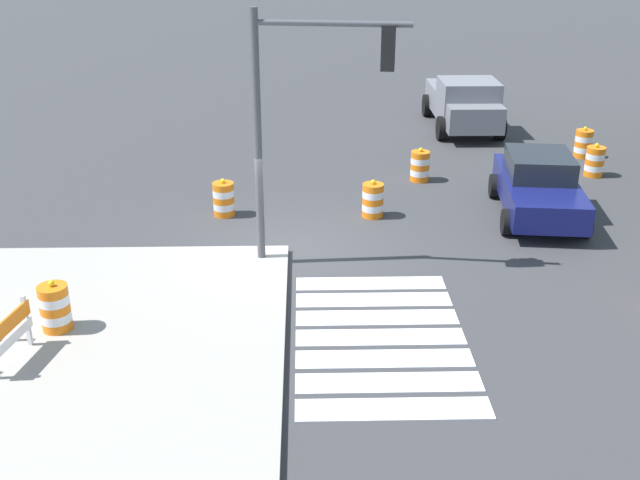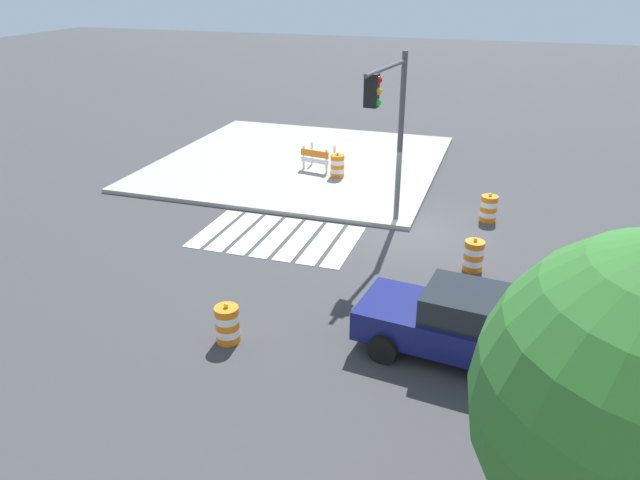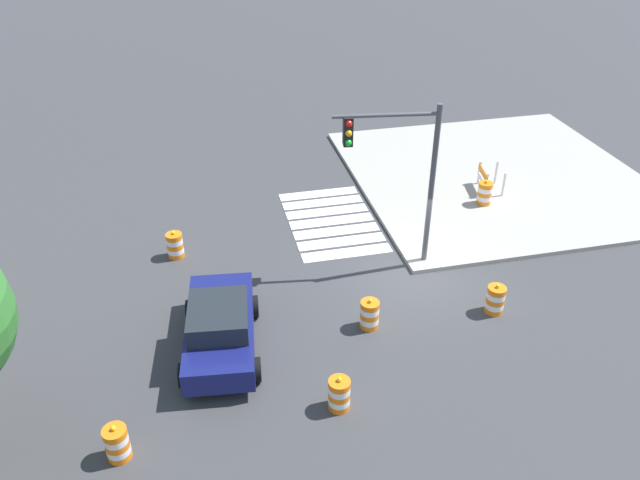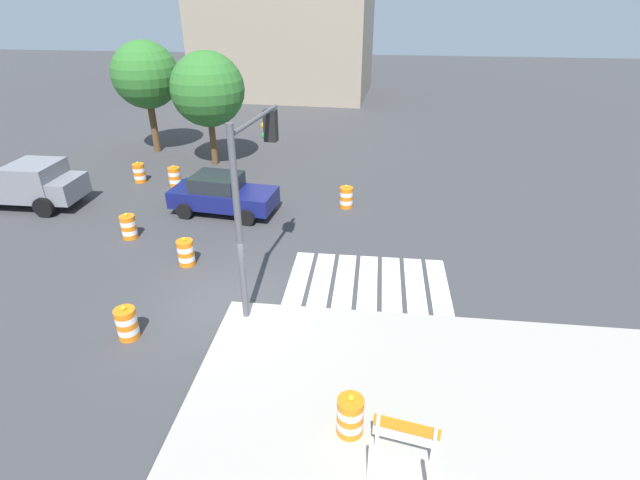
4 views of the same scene
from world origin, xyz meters
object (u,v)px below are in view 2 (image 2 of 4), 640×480
at_px(sports_car, 459,323).
at_px(construction_barricade, 317,157).
at_px(traffic_light_pole, 390,115).
at_px(traffic_barrel_near_corner, 474,256).
at_px(traffic_barrel_median_near, 631,455).
at_px(traffic_barrel_lane_center, 227,324).
at_px(traffic_barrel_on_sidewalk, 337,166).
at_px(traffic_barrel_median_far, 585,299).
at_px(traffic_barrel_far_curb, 489,208).

height_order(sports_car, construction_barricade, sports_car).
bearing_deg(traffic_light_pole, sports_car, 116.16).
distance_m(traffic_barrel_near_corner, construction_barricade, 9.98).
bearing_deg(traffic_barrel_median_near, traffic_barrel_lane_center, -10.74).
bearing_deg(traffic_barrel_near_corner, traffic_light_pole, -29.42).
xyz_separation_m(traffic_barrel_median_near, traffic_barrel_on_sidewalk, (9.14, -13.48, 0.15)).
bearing_deg(traffic_barrel_median_far, construction_barricade, -41.36).
height_order(traffic_barrel_near_corner, traffic_barrel_on_sidewalk, traffic_barrel_on_sidewalk).
bearing_deg(traffic_barrel_on_sidewalk, traffic_barrel_far_curb, 157.31).
bearing_deg(traffic_barrel_lane_center, traffic_barrel_far_curb, -119.38).
xyz_separation_m(sports_car, traffic_barrel_lane_center, (5.09, 1.10, -0.36)).
bearing_deg(traffic_barrel_median_near, traffic_barrel_near_corner, -65.60).
bearing_deg(traffic_barrel_on_sidewalk, construction_barricade, -28.03).
relative_size(sports_car, traffic_barrel_on_sidewalk, 4.40).
bearing_deg(traffic_barrel_near_corner, traffic_barrel_median_far, 149.88).
bearing_deg(traffic_light_pole, traffic_barrel_on_sidewalk, -57.88).
bearing_deg(traffic_barrel_on_sidewalk, sports_car, 118.91).
bearing_deg(traffic_barrel_lane_center, construction_barricade, -81.08).
xyz_separation_m(sports_car, traffic_barrel_median_near, (-3.17, 2.67, -0.36)).
bearing_deg(construction_barricade, traffic_barrel_median_near, 126.03).
height_order(traffic_barrel_median_far, traffic_light_pole, traffic_light_pole).
bearing_deg(traffic_barrel_median_near, traffic_barrel_far_curb, -74.63).
xyz_separation_m(traffic_barrel_near_corner, traffic_barrel_on_sidewalk, (5.97, -6.48, 0.15)).
height_order(sports_car, traffic_barrel_median_near, sports_car).
xyz_separation_m(traffic_barrel_median_far, traffic_light_pole, (5.78, -3.31, 3.46)).
distance_m(traffic_barrel_far_curb, traffic_barrel_on_sidewalk, 6.66).
xyz_separation_m(traffic_barrel_median_near, traffic_light_pole, (6.11, -8.66, 3.46)).
bearing_deg(construction_barricade, traffic_barrel_lane_center, 98.92).
xyz_separation_m(sports_car, traffic_barrel_on_sidewalk, (5.97, -10.81, -0.21)).
bearing_deg(traffic_barrel_far_curb, traffic_barrel_lane_center, 60.62).
height_order(traffic_barrel_on_sidewalk, traffic_light_pole, traffic_light_pole).
bearing_deg(traffic_barrel_far_curb, construction_barricade, -23.52).
distance_m(traffic_barrel_median_far, construction_barricade, 13.18).
xyz_separation_m(traffic_barrel_on_sidewalk, construction_barricade, (1.08, -0.57, 0.12)).
height_order(sports_car, traffic_barrel_median_far, sports_car).
distance_m(traffic_barrel_median_far, traffic_barrel_far_curb, 6.17).
distance_m(traffic_barrel_median_far, traffic_light_pole, 7.51).
relative_size(traffic_barrel_lane_center, construction_barricade, 0.75).
distance_m(traffic_barrel_near_corner, traffic_barrel_on_sidewalk, 8.81).
bearing_deg(traffic_barrel_far_curb, traffic_barrel_median_far, 115.63).
height_order(traffic_barrel_median_near, traffic_barrel_far_curb, same).
bearing_deg(traffic_barrel_far_curb, traffic_barrel_near_corner, 87.44).
height_order(traffic_barrel_near_corner, traffic_barrel_median_near, same).
distance_m(traffic_barrel_far_curb, traffic_barrel_lane_center, 10.73).
relative_size(traffic_barrel_far_curb, construction_barricade, 0.75).
relative_size(traffic_barrel_lane_center, traffic_barrel_on_sidewalk, 1.00).
xyz_separation_m(traffic_barrel_near_corner, traffic_barrel_median_near, (-3.18, 7.00, 0.00)).
distance_m(traffic_barrel_lane_center, traffic_light_pole, 8.17).
height_order(traffic_barrel_median_near, traffic_light_pole, traffic_light_pole).
height_order(traffic_barrel_near_corner, traffic_barrel_far_curb, same).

